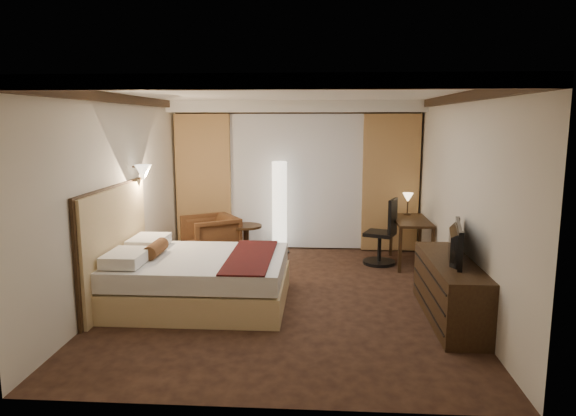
# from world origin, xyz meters

# --- Properties ---
(floor) EXTENTS (4.50, 5.50, 0.01)m
(floor) POSITION_xyz_m (0.00, 0.00, 0.00)
(floor) COLOR black
(floor) RESTS_ON ground
(ceiling) EXTENTS (4.50, 5.50, 0.01)m
(ceiling) POSITION_xyz_m (0.00, 0.00, 2.70)
(ceiling) COLOR white
(ceiling) RESTS_ON back_wall
(back_wall) EXTENTS (4.50, 0.02, 2.70)m
(back_wall) POSITION_xyz_m (0.00, 2.75, 1.35)
(back_wall) COLOR beige
(back_wall) RESTS_ON floor
(left_wall) EXTENTS (0.02, 5.50, 2.70)m
(left_wall) POSITION_xyz_m (-2.25, 0.00, 1.35)
(left_wall) COLOR beige
(left_wall) RESTS_ON floor
(right_wall) EXTENTS (0.02, 5.50, 2.70)m
(right_wall) POSITION_xyz_m (2.25, 0.00, 1.35)
(right_wall) COLOR beige
(right_wall) RESTS_ON floor
(crown_molding) EXTENTS (4.50, 5.50, 0.12)m
(crown_molding) POSITION_xyz_m (0.00, 0.00, 2.64)
(crown_molding) COLOR black
(crown_molding) RESTS_ON ceiling
(soffit) EXTENTS (4.50, 0.50, 0.20)m
(soffit) POSITION_xyz_m (0.00, 2.50, 2.60)
(soffit) COLOR white
(soffit) RESTS_ON ceiling
(curtain_sheer) EXTENTS (2.48, 0.04, 2.45)m
(curtain_sheer) POSITION_xyz_m (0.00, 2.67, 1.25)
(curtain_sheer) COLOR silver
(curtain_sheer) RESTS_ON back_wall
(curtain_left_drape) EXTENTS (1.00, 0.14, 2.45)m
(curtain_left_drape) POSITION_xyz_m (-1.70, 2.61, 1.25)
(curtain_left_drape) COLOR tan
(curtain_left_drape) RESTS_ON back_wall
(curtain_right_drape) EXTENTS (1.00, 0.14, 2.45)m
(curtain_right_drape) POSITION_xyz_m (1.70, 2.61, 1.25)
(curtain_right_drape) COLOR tan
(curtain_right_drape) RESTS_ON back_wall
(wall_sconce) EXTENTS (0.24, 0.24, 0.24)m
(wall_sconce) POSITION_xyz_m (-2.09, 0.54, 1.62)
(wall_sconce) COLOR white
(wall_sconce) RESTS_ON left_wall
(bed) EXTENTS (2.20, 1.71, 0.64)m
(bed) POSITION_xyz_m (-1.09, -0.32, 0.32)
(bed) COLOR white
(bed) RESTS_ON floor
(headboard) EXTENTS (0.12, 2.01, 1.50)m
(headboard) POSITION_xyz_m (-2.20, -0.32, 0.75)
(headboard) COLOR tan
(headboard) RESTS_ON floor
(armchair) EXTENTS (1.09, 1.10, 0.84)m
(armchair) POSITION_xyz_m (-1.42, 1.79, 0.42)
(armchair) COLOR #522E18
(armchair) RESTS_ON floor
(side_table) EXTENTS (0.54, 0.54, 0.60)m
(side_table) POSITION_xyz_m (-0.81, 1.87, 0.30)
(side_table) COLOR black
(side_table) RESTS_ON floor
(floor_lamp) EXTENTS (0.35, 0.35, 1.66)m
(floor_lamp) POSITION_xyz_m (-0.28, 2.34, 0.83)
(floor_lamp) COLOR white
(floor_lamp) RESTS_ON floor
(desk) EXTENTS (0.55, 1.15, 0.75)m
(desk) POSITION_xyz_m (1.95, 1.76, 0.38)
(desk) COLOR black
(desk) RESTS_ON floor
(desk_lamp) EXTENTS (0.18, 0.18, 0.34)m
(desk_lamp) POSITION_xyz_m (1.95, 2.19, 0.92)
(desk_lamp) COLOR #FFD899
(desk_lamp) RESTS_ON desk
(office_chair) EXTENTS (0.70, 0.70, 1.11)m
(office_chair) POSITION_xyz_m (1.43, 1.71, 0.56)
(office_chair) COLOR black
(office_chair) RESTS_ON floor
(dresser) EXTENTS (0.50, 1.87, 0.73)m
(dresser) POSITION_xyz_m (2.00, -0.67, 0.36)
(dresser) COLOR black
(dresser) RESTS_ON floor
(television) EXTENTS (0.76, 1.08, 0.13)m
(television) POSITION_xyz_m (1.97, -0.67, 1.01)
(television) COLOR black
(television) RESTS_ON dresser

